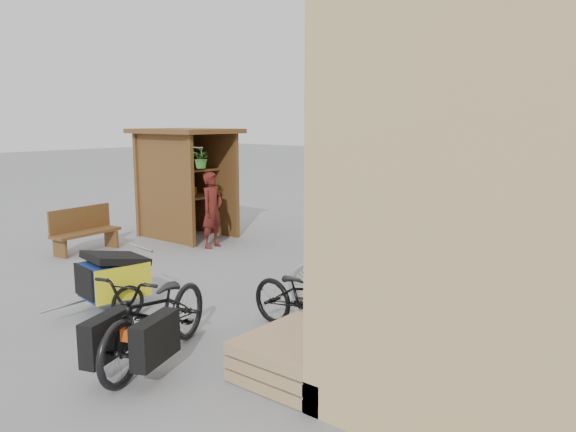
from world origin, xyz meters
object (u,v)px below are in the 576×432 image
Objects in this scene: pallet_stack at (300,355)px; bike_4 at (425,250)px; kiosk at (183,167)px; bike_7 at (449,233)px; shopping_carts at (536,213)px; bike_2 at (385,260)px; bench at (84,229)px; bike_6 at (451,237)px; child_trailer at (113,277)px; bike_1 at (353,276)px; bike_5 at (426,244)px; cargo_bike at (156,316)px; bike_3 at (410,255)px; bike_0 at (308,298)px; person_kiosk at (212,210)px.

pallet_stack is 0.73× the size of bike_4.
kiosk reaches higher than bike_7.
bike_2 is at bearing -98.50° from shopping_carts.
kiosk is 2.08× the size of pallet_stack.
bench is 0.86× the size of bike_6.
child_trailer is 3.25m from bike_1.
bike_4 is 1.00× the size of bike_5.
cargo_bike is 1.18× the size of bike_2.
bike_2 is 0.43m from bike_3.
bike_3 is at bearing -175.54° from bike_6.
bench is 7.12m from bike_7.
cargo_bike reaches higher than bike_3.
child_trailer is (-3.19, -8.27, -0.15)m from shopping_carts.
kiosk is at bearing 91.46° from bike_4.
bike_4 is at bearing -99.59° from shopping_carts.
bike_3 is (2.66, 3.50, 0.05)m from child_trailer.
bike_0 is 1.13× the size of bike_7.
bike_2 is at bearing -7.90° from kiosk.
child_trailer is 0.82× the size of bike_1.
bike_5 reaches higher than bike_2.
bench is at bearing 128.25° from person_kiosk.
bike_0 is (5.68, -2.94, -1.09)m from kiosk.
bike_4 is at bearing 23.16° from bike_3.
bike_7 is (-0.15, 0.23, 0.03)m from bike_6.
shopping_carts is 4.80m from bike_3.
cargo_bike is at bearing 159.35° from bike_2.
pallet_stack is at bearing -144.11° from bike_0.
bike_3 is (0.01, 1.62, -0.02)m from bike_1.
person_kiosk is 0.88× the size of bike_0.
kiosk is 5.82m from bike_7.
bike_3 is (6.14, 1.83, 0.07)m from bench.
cargo_bike is 5.25m from bike_5.
bike_4 is at bearing -161.43° from bike_5.
cargo_bike is 1.18× the size of bike_1.
pallet_stack is at bearing -31.66° from kiosk.
bike_5 is (-0.07, 0.18, 0.06)m from bike_4.
kiosk is 1.53× the size of bike_4.
bike_5 is (0.64, 5.21, -0.03)m from cargo_bike.
bike_0 is at bearing -167.68° from bike_3.
bike_2 is 1.16× the size of bike_7.
bike_1 is at bearing 178.61° from bike_2.
bike_4 is at bearing 4.37° from kiosk.
bike_5 reaches higher than bike_4.
bike_2 is (-0.77, -5.13, -0.15)m from shopping_carts.
person_kiosk is at bearing 114.47° from bike_6.
bike_5 is 1.06× the size of bike_7.
bike_1 is (0.06, 0.92, 0.08)m from bike_0.
child_trailer is 5.15m from bike_5.
bike_0 reaches higher than bike_6.
bike_5 is (5.94, 2.85, 0.04)m from bench.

